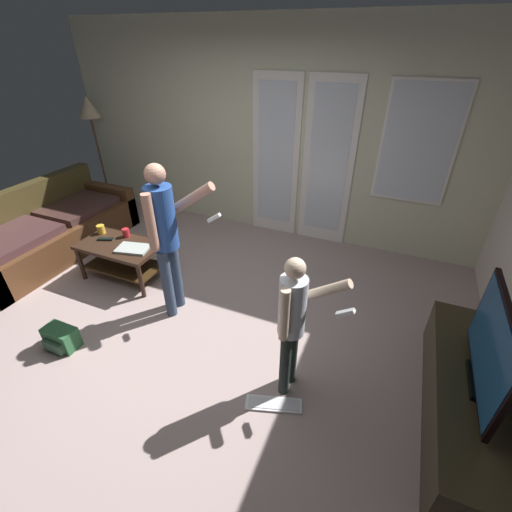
% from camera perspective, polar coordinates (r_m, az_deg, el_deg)
% --- Properties ---
extents(ground_plane, '(5.85, 4.64, 0.02)m').
position_cam_1_polar(ground_plane, '(3.65, -12.97, -10.58)').
color(ground_plane, '#A68F8B').
extents(wall_back_with_doors, '(5.85, 0.09, 2.71)m').
position_cam_1_polar(wall_back_with_doors, '(4.79, 2.27, 18.99)').
color(wall_back_with_doors, beige).
rests_on(wall_back_with_doors, ground_plane).
extents(leather_couch, '(0.94, 2.22, 0.83)m').
position_cam_1_polar(leather_couch, '(5.26, -31.03, 3.45)').
color(leather_couch, '#51311B').
rests_on(leather_couch, ground_plane).
extents(coffee_table, '(0.93, 0.53, 0.45)m').
position_cam_1_polar(coffee_table, '(4.27, -21.24, 0.43)').
color(coffee_table, '#332116').
rests_on(coffee_table, ground_plane).
extents(tv_stand, '(0.47, 1.71, 0.41)m').
position_cam_1_polar(tv_stand, '(3.10, 31.10, -19.77)').
color(tv_stand, '#2E2817').
rests_on(tv_stand, ground_plane).
extents(flat_screen_tv, '(0.08, 0.97, 0.66)m').
position_cam_1_polar(flat_screen_tv, '(2.74, 34.24, -12.49)').
color(flat_screen_tv, black).
rests_on(flat_screen_tv, tv_stand).
extents(person_adult, '(0.61, 0.45, 1.55)m').
position_cam_1_polar(person_adult, '(3.27, -14.73, 4.06)').
color(person_adult, '#324058').
rests_on(person_adult, ground_plane).
extents(person_child, '(0.52, 0.33, 1.24)m').
position_cam_1_polar(person_child, '(2.51, 6.13, -10.08)').
color(person_child, '#242D29').
rests_on(person_child, ground_plane).
extents(floor_lamp, '(0.31, 0.31, 1.72)m').
position_cam_1_polar(floor_lamp, '(6.02, -25.69, 20.33)').
color(floor_lamp, '#35361F').
rests_on(floor_lamp, ground_plane).
extents(backpack, '(0.30, 0.21, 0.21)m').
position_cam_1_polar(backpack, '(3.71, -29.47, -11.66)').
color(backpack, '#2A5C37').
rests_on(backpack, ground_plane).
extents(loose_keyboard, '(0.46, 0.26, 0.02)m').
position_cam_1_polar(loose_keyboard, '(2.93, 2.93, -23.19)').
color(loose_keyboard, white).
rests_on(loose_keyboard, ground_plane).
extents(laptop_closed, '(0.39, 0.30, 0.03)m').
position_cam_1_polar(laptop_closed, '(4.03, -19.62, 1.17)').
color(laptop_closed, '#B3BCB5').
rests_on(laptop_closed, coffee_table).
extents(cup_near_edge, '(0.08, 0.08, 0.10)m').
position_cam_1_polar(cup_near_edge, '(4.31, -20.64, 3.61)').
color(cup_near_edge, red).
rests_on(cup_near_edge, coffee_table).
extents(cup_by_laptop, '(0.09, 0.09, 0.10)m').
position_cam_1_polar(cup_by_laptop, '(4.50, -24.18, 4.03)').
color(cup_by_laptop, gold).
rests_on(cup_by_laptop, coffee_table).
extents(tv_remote_black, '(0.18, 0.11, 0.02)m').
position_cam_1_polar(tv_remote_black, '(4.35, -23.57, 2.57)').
color(tv_remote_black, black).
rests_on(tv_remote_black, coffee_table).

